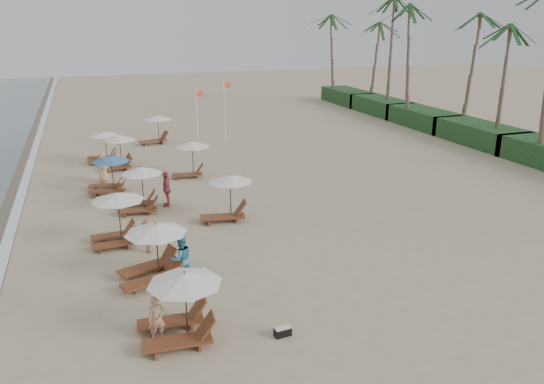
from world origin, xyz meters
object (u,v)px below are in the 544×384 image
object	(u,v)px
beachgoer_mid_a	(181,258)
beachgoer_far_b	(103,168)
lounger_station_0	(177,308)
lounger_station_5	(117,152)
flag_pole_near	(197,119)
lounger_station_4	(108,175)
duffel_bag	(283,331)
lounger_station_1	(150,254)
inland_station_1	(190,155)
lounger_station_2	(115,218)
inland_station_2	(155,128)
beachgoer_near	(157,319)
lounger_station_3	(138,190)
beachgoer_mid_b	(149,236)
lounger_station_6	(103,147)
beachgoer_far_a	(167,189)
inland_station_0	(226,196)

from	to	relation	value
beachgoer_mid_a	beachgoer_far_b	distance (m)	14.37
beachgoer_far_b	lounger_station_0	bearing A→B (deg)	-137.29
lounger_station_5	flag_pole_near	distance (m)	6.11
lounger_station_0	lounger_station_4	distance (m)	15.86
lounger_station_0	duffel_bag	bearing A→B (deg)	-17.39
lounger_station_1	inland_station_1	size ratio (longest dim) A/B	1.05
lounger_station_2	lounger_station_5	size ratio (longest dim) A/B	1.03
lounger_station_0	inland_station_1	xyz separation A→B (m)	(3.87, 17.40, 0.36)
inland_station_2	beachgoer_near	world-z (taller)	inland_station_2
lounger_station_1	inland_station_1	world-z (taller)	lounger_station_1
lounger_station_3	inland_station_1	bearing A→B (deg)	54.60
lounger_station_2	inland_station_2	size ratio (longest dim) A/B	0.87
lounger_station_4	beachgoer_mid_b	distance (m)	9.11
lounger_station_5	lounger_station_6	bearing A→B (deg)	111.59
lounger_station_0	lounger_station_6	distance (m)	23.00
lounger_station_2	beachgoer_mid_a	world-z (taller)	lounger_station_2
beachgoer_near	beachgoer_far_b	world-z (taller)	beachgoer_far_b
beachgoer_mid_b	beachgoer_far_b	distance (m)	11.25
inland_station_1	beachgoer_near	size ratio (longest dim) A/B	1.78
inland_station_2	lounger_station_5	bearing A→B (deg)	-116.67
flag_pole_near	lounger_station_1	bearing A→B (deg)	-107.53
inland_station_1	beachgoer_mid_b	bearing A→B (deg)	-110.12
lounger_station_0	lounger_station_4	bearing A→B (deg)	94.20
beachgoer_far_a	duffel_bag	world-z (taller)	beachgoer_far_a
beachgoer_mid_a	lounger_station_3	bearing A→B (deg)	-98.54
inland_station_2	beachgoer_near	xyz separation A→B (m)	(-3.73, -27.45, -0.53)
lounger_station_1	lounger_station_2	xyz separation A→B (m)	(-1.01, 3.92, 0.17)
lounger_station_6	beachgoer_near	xyz separation A→B (m)	(0.48, -22.86, -0.31)
lounger_station_5	duffel_bag	xyz separation A→B (m)	(3.35, -21.82, -1.01)
inland_station_1	lounger_station_3	bearing A→B (deg)	-125.40
beachgoer_near	beachgoer_mid_b	xyz separation A→B (m)	(0.62, 6.68, 0.01)
beachgoer_mid_a	beachgoer_mid_b	xyz separation A→B (m)	(-0.81, 3.04, -0.17)
lounger_station_2	flag_pole_near	bearing A→B (deg)	64.65
lounger_station_0	beachgoer_near	size ratio (longest dim) A/B	1.85
inland_station_1	beachgoer_far_a	world-z (taller)	inland_station_1
lounger_station_2	lounger_station_6	distance (m)	14.86
lounger_station_6	inland_station_1	world-z (taller)	inland_station_1
lounger_station_5	inland_station_0	size ratio (longest dim) A/B	0.85
beachgoer_near	duffel_bag	size ratio (longest dim) A/B	2.70
beachgoer_near	lounger_station_0	bearing A→B (deg)	-15.20
lounger_station_0	duffel_bag	world-z (taller)	lounger_station_0
lounger_station_2	duffel_bag	size ratio (longest dim) A/B	4.60
lounger_station_1	inland_station_2	distance (m)	23.60
lounger_station_1	lounger_station_4	xyz separation A→B (m)	(-0.89, 11.61, -0.06)
lounger_station_2	beachgoer_near	world-z (taller)	lounger_station_2
beachgoer_far_a	beachgoer_far_b	size ratio (longest dim) A/B	1.02
beachgoer_near	inland_station_1	bearing A→B (deg)	70.35
lounger_station_1	lounger_station_5	distance (m)	16.65
lounger_station_2	beachgoer_mid_b	size ratio (longest dim) A/B	1.69
inland_station_2	beachgoer_far_b	bearing A→B (deg)	-114.64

